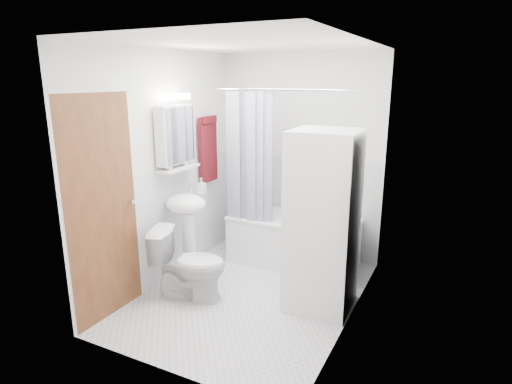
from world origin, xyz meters
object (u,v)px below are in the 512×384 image
at_px(sink, 187,217).
at_px(toilet, 189,265).
at_px(bathtub, 293,238).
at_px(washer_dryer, 322,221).

height_order(sink, toilet, sink).
bearing_deg(toilet, sink, 18.17).
height_order(bathtub, sink, sink).
height_order(sink, washer_dryer, washer_dryer).
distance_m(sink, washer_dryer, 1.44).
relative_size(bathtub, sink, 1.40).
bearing_deg(washer_dryer, bathtub, 124.73).
relative_size(sink, toilet, 1.45).
xyz_separation_m(washer_dryer, toilet, (-1.18, -0.45, -0.49)).
bearing_deg(sink, toilet, -53.52).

